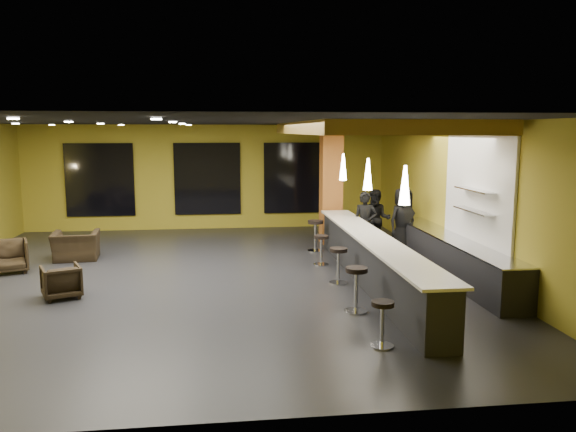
{
  "coord_description": "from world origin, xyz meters",
  "views": [
    {
      "loc": [
        0.41,
        -12.53,
        3.3
      ],
      "look_at": [
        2.0,
        0.5,
        1.3
      ],
      "focal_mm": 35.0,
      "sensor_mm": 36.0,
      "label": 1
    }
  ],
  "objects": [
    {
      "name": "floor",
      "position": [
        0.0,
        0.0,
        -0.05
      ],
      "size": [
        12.0,
        13.0,
        0.1
      ],
      "primitive_type": "cube",
      "color": "black",
      "rests_on": "ground"
    },
    {
      "name": "ceiling",
      "position": [
        0.0,
        0.0,
        3.55
      ],
      "size": [
        12.0,
        13.0,
        0.1
      ],
      "primitive_type": "cube",
      "color": "black"
    },
    {
      "name": "wall_back",
      "position": [
        0.0,
        6.55,
        1.75
      ],
      "size": [
        12.0,
        0.1,
        3.5
      ],
      "primitive_type": "cube",
      "color": "olive",
      "rests_on": "floor"
    },
    {
      "name": "wall_front",
      "position": [
        0.0,
        -6.55,
        1.75
      ],
      "size": [
        12.0,
        0.1,
        3.5
      ],
      "primitive_type": "cube",
      "color": "olive",
      "rests_on": "floor"
    },
    {
      "name": "wall_right",
      "position": [
        6.05,
        0.0,
        1.75
      ],
      "size": [
        0.1,
        13.0,
        3.5
      ],
      "primitive_type": "cube",
      "color": "olive",
      "rests_on": "floor"
    },
    {
      "name": "wood_soffit",
      "position": [
        4.0,
        1.0,
        3.36
      ],
      "size": [
        3.6,
        8.0,
        0.28
      ],
      "primitive_type": "cube",
      "color": "olive",
      "rests_on": "ceiling"
    },
    {
      "name": "window_left",
      "position": [
        -3.5,
        6.44,
        1.7
      ],
      "size": [
        2.2,
        0.06,
        2.4
      ],
      "primitive_type": "cube",
      "color": "black",
      "rests_on": "wall_back"
    },
    {
      "name": "window_center",
      "position": [
        0.0,
        6.44,
        1.7
      ],
      "size": [
        2.2,
        0.06,
        2.4
      ],
      "primitive_type": "cube",
      "color": "black",
      "rests_on": "wall_back"
    },
    {
      "name": "window_right",
      "position": [
        3.0,
        6.44,
        1.7
      ],
      "size": [
        2.2,
        0.06,
        2.4
      ],
      "primitive_type": "cube",
      "color": "black",
      "rests_on": "wall_back"
    },
    {
      "name": "tile_backsplash",
      "position": [
        5.96,
        -1.0,
        2.0
      ],
      "size": [
        0.06,
        3.2,
        2.4
      ],
      "primitive_type": "cube",
      "color": "white",
      "rests_on": "wall_right"
    },
    {
      "name": "bar_counter",
      "position": [
        3.65,
        -1.0,
        0.5
      ],
      "size": [
        0.6,
        8.0,
        1.0
      ],
      "primitive_type": "cube",
      "color": "black",
      "rests_on": "floor"
    },
    {
      "name": "bar_top",
      "position": [
        3.65,
        -1.0,
        1.02
      ],
      "size": [
        0.78,
        8.1,
        0.05
      ],
      "primitive_type": "cube",
      "color": "white",
      "rests_on": "bar_counter"
    },
    {
      "name": "prep_counter",
      "position": [
        5.65,
        -0.5,
        0.43
      ],
      "size": [
        0.7,
        6.0,
        0.86
      ],
      "primitive_type": "cube",
      "color": "black",
      "rests_on": "floor"
    },
    {
      "name": "prep_top",
      "position": [
        5.65,
        -0.5,
        0.89
      ],
      "size": [
        0.72,
        6.0,
        0.03
      ],
      "primitive_type": "cube",
      "color": "silver",
      "rests_on": "prep_counter"
    },
    {
      "name": "wall_shelf_lower",
      "position": [
        5.82,
        -1.2,
        1.6
      ],
      "size": [
        0.3,
        1.5,
        0.03
      ],
      "primitive_type": "cube",
      "color": "silver",
      "rests_on": "wall_right"
    },
    {
      "name": "wall_shelf_upper",
      "position": [
        5.82,
        -1.2,
        2.05
      ],
      "size": [
        0.3,
        1.5,
        0.03
      ],
      "primitive_type": "cube",
      "color": "silver",
      "rests_on": "wall_right"
    },
    {
      "name": "column",
      "position": [
        3.65,
        3.6,
        1.75
      ],
      "size": [
        0.6,
        0.6,
        3.5
      ],
      "primitive_type": "cube",
      "color": "#9E5923",
      "rests_on": "floor"
    },
    {
      "name": "pendant_0",
      "position": [
        3.65,
        -3.0,
        2.35
      ],
      "size": [
        0.2,
        0.2,
        0.7
      ],
      "primitive_type": "cone",
      "color": "white",
      "rests_on": "wood_soffit"
    },
    {
      "name": "pendant_1",
      "position": [
        3.65,
        -0.5,
        2.35
      ],
      "size": [
        0.2,
        0.2,
        0.7
      ],
      "primitive_type": "cone",
      "color": "white",
      "rests_on": "wood_soffit"
    },
    {
      "name": "pendant_2",
      "position": [
        3.65,
        2.0,
        2.35
      ],
      "size": [
        0.2,
        0.2,
        0.7
      ],
      "primitive_type": "cone",
      "color": "white",
      "rests_on": "wood_soffit"
    },
    {
      "name": "staff_a",
      "position": [
        4.2,
        1.74,
        0.86
      ],
      "size": [
        0.72,
        0.59,
        1.71
      ],
      "primitive_type": "imported",
      "rotation": [
        0.0,
        0.0,
        -0.33
      ],
      "color": "black",
      "rests_on": "floor"
    },
    {
      "name": "staff_b",
      "position": [
        4.78,
        2.66,
        0.83
      ],
      "size": [
        0.98,
        0.88,
        1.67
      ],
      "primitive_type": "imported",
      "rotation": [
        0.0,
        0.0,
        -0.36
      ],
      "color": "black",
      "rests_on": "floor"
    },
    {
      "name": "staff_c",
      "position": [
        5.25,
        1.8,
        0.9
      ],
      "size": [
        1.04,
        0.87,
        1.8
      ],
      "primitive_type": "imported",
      "rotation": [
        0.0,
        0.0,
        0.4
      ],
      "color": "black",
      "rests_on": "floor"
    },
    {
      "name": "armchair_b",
      "position": [
        -2.76,
        -1.23,
        0.33
      ],
      "size": [
        0.94,
        0.95,
        0.66
      ],
      "primitive_type": "imported",
      "rotation": [
        0.0,
        0.0,
        3.55
      ],
      "color": "black",
      "rests_on": "floor"
    },
    {
      "name": "armchair_c",
      "position": [
        -4.53,
        1.02,
        0.38
      ],
      "size": [
        1.06,
        1.07,
        0.77
      ],
      "primitive_type": "imported",
      "rotation": [
        0.0,
        0.0,
        0.35
      ],
      "color": "black",
      "rests_on": "floor"
    },
    {
      "name": "armchair_d",
      "position": [
        -3.3,
        2.18,
        0.37
      ],
      "size": [
        1.21,
        1.08,
        0.73
      ],
      "primitive_type": "imported",
      "rotation": [
        0.0,
        0.0,
        3.23
      ],
      "color": "black",
      "rests_on": "floor"
    },
    {
      "name": "bar_stool_0",
      "position": [
        2.85,
        -4.51,
        0.46
      ],
      "size": [
        0.37,
        0.37,
        0.72
      ],
      "rotation": [
        0.0,
        0.0,
        0.43
      ],
      "color": "silver",
      "rests_on": "floor"
    },
    {
      "name": "bar_stool_1",
      "position": [
        2.85,
        -2.82,
        0.54
      ],
      "size": [
        0.43,
        0.43,
        0.84
      ],
      "rotation": [
        0.0,
        0.0,
        -0.4
      ],
      "color": "silver",
      "rests_on": "floor"
    },
    {
      "name": "bar_stool_2",
      "position": [
        2.94,
        -0.87,
        0.5
      ],
      "size": [
        0.4,
        0.4,
        0.79
      ],
      "rotation": [
        0.0,
        0.0,
        -0.27
      ],
      "color": "silver",
      "rests_on": "floor"
    },
    {
      "name": "bar_stool_3",
      "position": [
        2.87,
        0.84,
        0.48
      ],
      "size": [
        0.38,
        0.38,
        0.75
      ],
      "rotation": [
        0.0,
        0.0,
        -0.28
      ],
      "color": "silver",
      "rests_on": "floor"
    },
    {
      "name": "bar_stool_4",
      "position": [
        2.99,
        2.44,
        0.55
      ],
      "size": [
        0.44,
        0.44,
        0.87
      ],
      "rotation": [
        0.0,
        0.0,
        0.42
      ],
      "color": "silver",
      "rests_on": "floor"
    }
  ]
}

